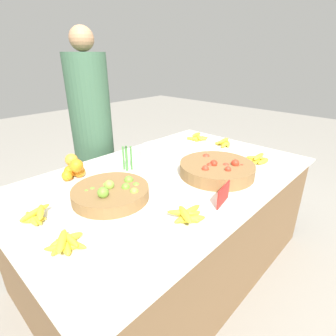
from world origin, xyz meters
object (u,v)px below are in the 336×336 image
Objects in this scene: metal_bowl at (163,151)px; tomato_basket at (217,169)px; vendor_person at (94,141)px; price_sign at (223,195)px; lime_bowl at (111,193)px.

tomato_basket is at bearing -93.37° from metal_bowl.
metal_bowl is at bearing -68.40° from vendor_person.
tomato_basket reaches higher than price_sign.
tomato_basket is 0.49m from metal_bowl.
vendor_person is at bearing 75.56° from price_sign.
lime_bowl is 0.58m from price_sign.
price_sign is at bearing -112.80° from metal_bowl.
tomato_basket reaches higher than metal_bowl.
tomato_basket is 1.10m from vendor_person.
lime_bowl is 0.25× the size of vendor_person.
lime_bowl is 0.94m from vendor_person.
vendor_person is at bearing 100.63° from tomato_basket.
vendor_person is (-0.23, 0.58, 0.01)m from metal_bowl.
tomato_basket is 1.31× the size of metal_bowl.
lime_bowl and tomato_basket have the same top height.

